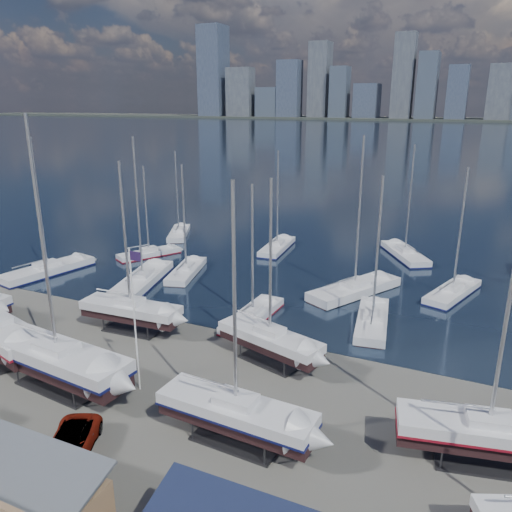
% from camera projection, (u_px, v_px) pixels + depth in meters
% --- Properties ---
extents(ground, '(1400.00, 1400.00, 0.00)m').
position_uv_depth(ground, '(159.00, 383.00, 37.46)').
color(ground, '#605E59').
rests_on(ground, ground).
extents(water, '(1400.00, 600.00, 0.40)m').
position_uv_depth(water, '(452.00, 136.00, 306.94)').
color(water, '#19253A').
rests_on(water, ground).
extents(far_shore, '(1400.00, 80.00, 2.20)m').
position_uv_depth(far_shore, '(470.00, 120.00, 532.55)').
color(far_shore, '#2D332D').
rests_on(far_shore, ground).
extents(skyline, '(639.14, 43.80, 107.69)m').
position_uv_depth(skyline, '(466.00, 82.00, 518.94)').
color(skyline, '#475166').
rests_on(skyline, far_shore).
extents(sailboat_cradle_2, '(9.62, 3.18, 15.52)m').
position_uv_depth(sailboat_cradle_2, '(131.00, 310.00, 45.48)').
color(sailboat_cradle_2, '#2D2D33').
rests_on(sailboat_cradle_2, ground).
extents(sailboat_cradle_3, '(12.58, 4.66, 19.59)m').
position_uv_depth(sailboat_cradle_3, '(58.00, 359.00, 36.39)').
color(sailboat_cradle_3, '#2D2D33').
rests_on(sailboat_cradle_3, ground).
extents(sailboat_cradle_4, '(9.47, 5.04, 14.98)m').
position_uv_depth(sailboat_cradle_4, '(270.00, 340.00, 39.93)').
color(sailboat_cradle_4, '#2D2D33').
rests_on(sailboat_cradle_4, ground).
extents(sailboat_cradle_5, '(10.26, 3.35, 16.35)m').
position_uv_depth(sailboat_cradle_5, '(236.00, 413.00, 30.44)').
color(sailboat_cradle_5, '#2D2D33').
rests_on(sailboat_cradle_5, ground).
extents(sailboat_cradle_6, '(10.56, 4.85, 16.44)m').
position_uv_depth(sailboat_cradle_6, '(488.00, 433.00, 28.57)').
color(sailboat_cradle_6, '#2D2D33').
rests_on(sailboat_cradle_6, ground).
extents(sailboat_moored_0, '(5.52, 11.92, 17.20)m').
position_uv_depth(sailboat_moored_0, '(48.00, 272.00, 61.06)').
color(sailboat_moored_0, black).
rests_on(sailboat_moored_0, water).
extents(sailboat_moored_1, '(6.30, 8.67, 12.85)m').
position_uv_depth(sailboat_moored_1, '(149.00, 254.00, 68.03)').
color(sailboat_moored_1, black).
rests_on(sailboat_moored_1, water).
extents(sailboat_moored_2, '(6.21, 9.32, 13.75)m').
position_uv_depth(sailboat_moored_2, '(179.00, 234.00, 78.26)').
color(sailboat_moored_2, black).
rests_on(sailboat_moored_2, water).
extents(sailboat_moored_3, '(5.99, 12.15, 17.50)m').
position_uv_depth(sailboat_moored_3, '(143.00, 281.00, 57.78)').
color(sailboat_moored_3, black).
rests_on(sailboat_moored_3, water).
extents(sailboat_moored_4, '(4.88, 9.63, 14.01)m').
position_uv_depth(sailboat_moored_4, '(186.00, 272.00, 60.92)').
color(sailboat_moored_4, black).
rests_on(sailboat_moored_4, water).
extents(sailboat_moored_5, '(3.54, 9.98, 14.62)m').
position_uv_depth(sailboat_moored_5, '(277.00, 248.00, 70.94)').
color(sailboat_moored_5, black).
rests_on(sailboat_moored_5, water).
extents(sailboat_moored_6, '(2.95, 9.36, 13.85)m').
position_uv_depth(sailboat_moored_6, '(253.00, 317.00, 48.24)').
color(sailboat_moored_6, black).
rests_on(sailboat_moored_6, water).
extents(sailboat_moored_7, '(8.48, 11.98, 17.84)m').
position_uv_depth(sailboat_moored_7, '(354.00, 291.00, 54.73)').
color(sailboat_moored_7, black).
rests_on(sailboat_moored_7, water).
extents(sailboat_moored_8, '(7.99, 10.55, 15.77)m').
position_uv_depth(sailboat_moored_8, '(405.00, 255.00, 67.67)').
color(sailboat_moored_8, black).
rests_on(sailboat_moored_8, water).
extents(sailboat_moored_9, '(4.19, 10.10, 14.79)m').
position_uv_depth(sailboat_moored_9, '(372.00, 322.00, 47.14)').
color(sailboat_moored_9, black).
rests_on(sailboat_moored_9, water).
extents(sailboat_moored_10, '(5.62, 10.12, 14.58)m').
position_uv_depth(sailboat_moored_10, '(452.00, 293.00, 54.17)').
color(sailboat_moored_10, black).
rests_on(sailboat_moored_10, water).
extents(car_c, '(4.64, 6.08, 1.53)m').
position_uv_depth(car_c, '(70.00, 444.00, 29.65)').
color(car_c, gray).
rests_on(car_c, ground).
extents(flagpole, '(0.97, 0.12, 10.88)m').
position_uv_depth(flagpole, '(135.00, 312.00, 34.86)').
color(flagpole, white).
rests_on(flagpole, ground).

